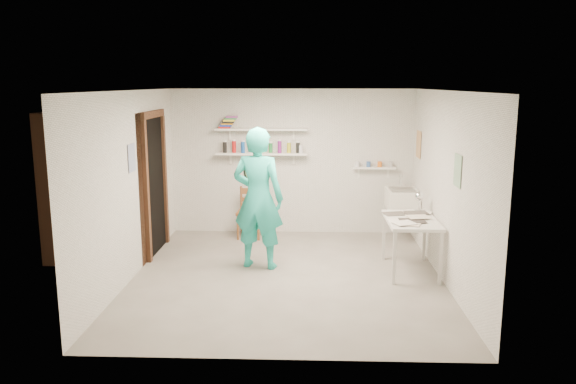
{
  "coord_description": "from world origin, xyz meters",
  "views": [
    {
      "loc": [
        0.27,
        -6.99,
        2.49
      ],
      "look_at": [
        0.0,
        0.4,
        1.05
      ],
      "focal_mm": 35.0,
      "sensor_mm": 36.0,
      "label": 1
    }
  ],
  "objects_px": {
    "man": "(258,198)",
    "wall_clock": "(256,172)",
    "belfast_sink": "(402,199)",
    "desk_lamp": "(420,196)",
    "work_table": "(410,245)",
    "wooden_chair": "(250,212)"
  },
  "relations": [
    {
      "from": "man",
      "to": "desk_lamp",
      "type": "height_order",
      "value": "man"
    },
    {
      "from": "wooden_chair",
      "to": "work_table",
      "type": "distance_m",
      "value": 2.82
    },
    {
      "from": "wall_clock",
      "to": "wooden_chair",
      "type": "xyz_separation_m",
      "value": [
        -0.22,
        1.26,
        -0.86
      ]
    },
    {
      "from": "man",
      "to": "wall_clock",
      "type": "distance_m",
      "value": 0.39
    },
    {
      "from": "belfast_sink",
      "to": "work_table",
      "type": "xyz_separation_m",
      "value": [
        -0.11,
        -1.43,
        -0.34
      ]
    },
    {
      "from": "wall_clock",
      "to": "work_table",
      "type": "relative_size",
      "value": 0.32
    },
    {
      "from": "man",
      "to": "desk_lamp",
      "type": "distance_m",
      "value": 2.24
    },
    {
      "from": "man",
      "to": "belfast_sink",
      "type": "bearing_deg",
      "value": -135.23
    },
    {
      "from": "man",
      "to": "wooden_chair",
      "type": "xyz_separation_m",
      "value": [
        -0.28,
        1.48,
        -0.54
      ]
    },
    {
      "from": "work_table",
      "to": "desk_lamp",
      "type": "relative_size",
      "value": 8.0
    },
    {
      "from": "man",
      "to": "desk_lamp",
      "type": "relative_size",
      "value": 14.14
    },
    {
      "from": "wooden_chair",
      "to": "desk_lamp",
      "type": "xyz_separation_m",
      "value": [
        2.5,
        -1.16,
        0.52
      ]
    },
    {
      "from": "man",
      "to": "desk_lamp",
      "type": "bearing_deg",
      "value": -158.55
    },
    {
      "from": "belfast_sink",
      "to": "wooden_chair",
      "type": "height_order",
      "value": "belfast_sink"
    },
    {
      "from": "wooden_chair",
      "to": "wall_clock",
      "type": "bearing_deg",
      "value": -75.86
    },
    {
      "from": "desk_lamp",
      "to": "work_table",
      "type": "bearing_deg",
      "value": -112.42
    },
    {
      "from": "wooden_chair",
      "to": "desk_lamp",
      "type": "distance_m",
      "value": 2.8
    },
    {
      "from": "belfast_sink",
      "to": "wall_clock",
      "type": "xyz_separation_m",
      "value": [
        -2.2,
        -1.1,
        0.58
      ]
    },
    {
      "from": "belfast_sink",
      "to": "wall_clock",
      "type": "height_order",
      "value": "wall_clock"
    },
    {
      "from": "belfast_sink",
      "to": "work_table",
      "type": "height_order",
      "value": "belfast_sink"
    },
    {
      "from": "wooden_chair",
      "to": "work_table",
      "type": "xyz_separation_m",
      "value": [
        2.32,
        -1.6,
        -0.06
      ]
    },
    {
      "from": "man",
      "to": "wooden_chair",
      "type": "bearing_deg",
      "value": -66.02
    }
  ]
}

